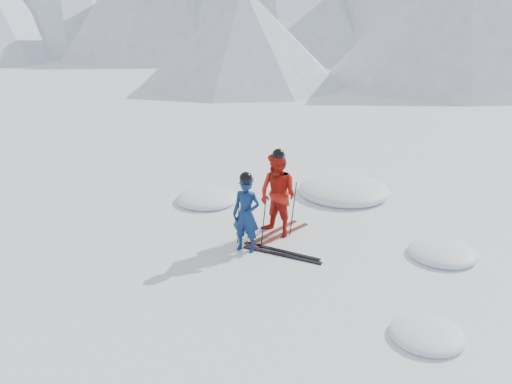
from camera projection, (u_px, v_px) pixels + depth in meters
The scene contains 12 objects.
ground at pixel (309, 268), 10.39m from camera, with size 160.00×160.00×0.00m, color white.
skier_blue at pixel (246, 215), 10.87m from camera, with size 0.58×0.38×1.58m, color navy.
skier_red at pixel (278, 195), 11.55m from camera, with size 0.89×0.70×1.84m, color red.
pole_blue_left at pixel (238, 221), 11.24m from camera, with size 0.02×0.02×1.05m, color black.
pole_blue_right at pixel (263, 225), 11.03m from camera, with size 0.02×0.02×1.05m, color black.
pole_red_left at pixel (272, 202), 12.01m from camera, with size 0.02×0.02×1.22m, color black.
pole_red_right at pixel (293, 209), 11.62m from camera, with size 0.02×0.02×1.22m, color black.
ski_worn_left at pixel (273, 233), 11.92m from camera, with size 0.09×1.70×0.03m, color black.
ski_worn_right at pixel (282, 235), 11.80m from camera, with size 0.09×1.70×0.03m, color black.
ski_loose_a at pixel (281, 251), 11.06m from camera, with size 0.09×1.70×0.03m, color black.
ski_loose_b at pixel (282, 255), 10.89m from camera, with size 0.09×1.70×0.03m, color black.
snow_lumps at pixel (332, 208), 13.35m from camera, with size 7.79×6.91×0.52m.
Camera 1 is at (4.25, -8.29, 4.93)m, focal length 38.00 mm.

